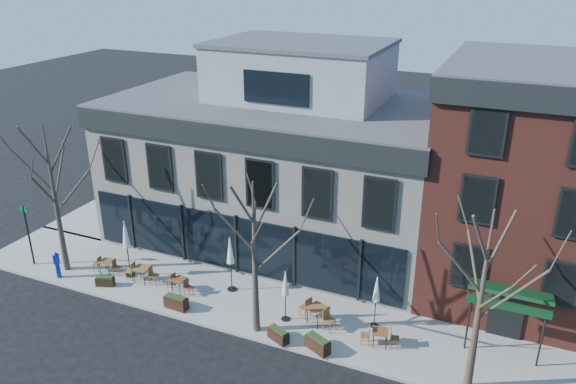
% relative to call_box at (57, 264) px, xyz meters
% --- Properties ---
extents(ground, '(120.00, 120.00, 0.00)m').
position_rel_call_box_xyz_m(ground, '(8.26, 4.00, -0.92)').
color(ground, black).
rests_on(ground, ground).
extents(sidewalk_front, '(33.50, 4.70, 0.15)m').
position_rel_call_box_xyz_m(sidewalk_front, '(11.51, 1.85, -0.85)').
color(sidewalk_front, gray).
rests_on(sidewalk_front, ground).
extents(sidewalk_side, '(4.50, 12.00, 0.15)m').
position_rel_call_box_xyz_m(sidewalk_side, '(-2.99, 10.00, -0.85)').
color(sidewalk_side, gray).
rests_on(sidewalk_side, ground).
extents(corner_building, '(18.39, 10.39, 11.10)m').
position_rel_call_box_xyz_m(corner_building, '(8.33, 9.07, 3.80)').
color(corner_building, beige).
rests_on(corner_building, ground).
extents(red_brick_building, '(8.20, 11.78, 11.18)m').
position_rel_call_box_xyz_m(red_brick_building, '(21.26, 8.99, 4.71)').
color(red_brick_building, maroon).
rests_on(red_brick_building, ground).
extents(tree_corner, '(3.93, 3.98, 7.92)m').
position_rel_call_box_xyz_m(tree_corner, '(-0.23, 0.80, 3.32)').
color(tree_corner, '#382B21').
rests_on(tree_corner, sidewalk_front).
extents(tree_mid, '(3.50, 3.55, 7.04)m').
position_rel_call_box_xyz_m(tree_mid, '(11.27, 0.10, 2.87)').
color(tree_mid, '#382B21').
rests_on(tree_mid, sidewalk_front).
extents(tree_right, '(3.72, 3.77, 7.48)m').
position_rel_call_box_xyz_m(tree_right, '(20.27, 0.10, 3.10)').
color(tree_right, '#382B21').
rests_on(tree_right, sidewalk_front).
extents(sign_pole, '(0.50, 0.10, 3.40)m').
position_rel_call_box_xyz_m(sign_pole, '(-2.24, 0.50, 1.15)').
color(sign_pole, black).
rests_on(sign_pole, sidewalk_front).
extents(call_box, '(0.29, 0.29, 1.46)m').
position_rel_call_box_xyz_m(call_box, '(0.00, 0.00, 0.00)').
color(call_box, '#0C1EA2').
rests_on(call_box, sidewalk_front).
extents(cafe_set_0, '(1.65, 0.72, 0.85)m').
position_rel_call_box_xyz_m(cafe_set_0, '(1.99, 1.36, -0.34)').
color(cafe_set_0, brown).
rests_on(cafe_set_0, sidewalk_front).
extents(cafe_set_1, '(1.86, 0.79, 0.97)m').
position_rel_call_box_xyz_m(cafe_set_1, '(4.20, 1.38, -0.28)').
color(cafe_set_1, brown).
rests_on(cafe_set_1, sidewalk_front).
extents(cafe_set_2, '(1.62, 0.74, 0.83)m').
position_rel_call_box_xyz_m(cafe_set_2, '(6.44, 1.37, -0.34)').
color(cafe_set_2, brown).
rests_on(cafe_set_2, sidewalk_front).
extents(cafe_set_4, '(1.99, 1.16, 1.03)m').
position_rel_call_box_xyz_m(cafe_set_4, '(13.55, 1.61, -0.25)').
color(cafe_set_4, brown).
rests_on(cafe_set_4, sidewalk_front).
extents(cafe_set_5, '(1.70, 0.80, 0.87)m').
position_rel_call_box_xyz_m(cafe_set_5, '(16.52, 1.22, -0.32)').
color(cafe_set_5, brown).
rests_on(cafe_set_5, sidewalk_front).
extents(umbrella_0, '(0.50, 0.50, 3.12)m').
position_rel_call_box_xyz_m(umbrella_0, '(3.25, 1.60, 1.43)').
color(umbrella_0, black).
rests_on(umbrella_0, sidewalk_front).
extents(umbrella_2, '(0.46, 0.46, 2.90)m').
position_rel_call_box_xyz_m(umbrella_2, '(8.71, 2.51, 1.28)').
color(umbrella_2, black).
rests_on(umbrella_2, sidewalk_front).
extents(umbrella_3, '(0.40, 0.40, 2.51)m').
position_rel_call_box_xyz_m(umbrella_3, '(12.13, 1.30, 1.00)').
color(umbrella_3, black).
rests_on(umbrella_3, sidewalk_front).
extents(umbrella_4, '(0.40, 0.40, 2.53)m').
position_rel_call_box_xyz_m(umbrella_4, '(15.96, 2.41, 1.01)').
color(umbrella_4, black).
rests_on(umbrella_4, sidewalk_front).
extents(planter_0, '(0.97, 0.65, 0.51)m').
position_rel_call_box_xyz_m(planter_0, '(2.71, 0.32, -0.52)').
color(planter_0, black).
rests_on(planter_0, sidewalk_front).
extents(planter_1, '(1.16, 0.52, 0.64)m').
position_rel_call_box_xyz_m(planter_1, '(7.09, 0.09, -0.46)').
color(planter_1, black).
rests_on(planter_1, sidewalk_front).
extents(planter_2, '(1.09, 0.79, 0.57)m').
position_rel_call_box_xyz_m(planter_2, '(12.46, -0.20, -0.49)').
color(planter_2, black).
rests_on(planter_2, sidewalk_front).
extents(planter_3, '(1.23, 0.90, 0.64)m').
position_rel_call_box_xyz_m(planter_3, '(14.23, -0.14, -0.46)').
color(planter_3, black).
rests_on(planter_3, sidewalk_front).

